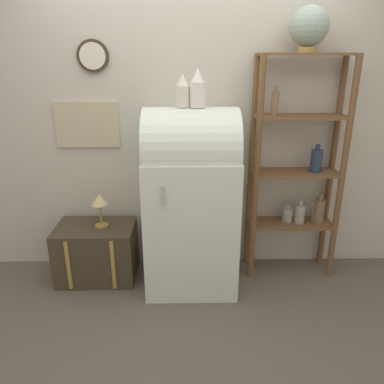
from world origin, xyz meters
name	(u,v)px	position (x,y,z in m)	size (l,w,h in m)	color
ground_plane	(191,295)	(0.00, 0.00, 0.00)	(12.00, 12.00, 0.00)	#60564C
wall_back	(189,116)	(-0.01, 0.57, 1.35)	(7.00, 0.09, 2.70)	beige
refrigerator	(191,197)	(0.00, 0.22, 0.76)	(0.72, 0.69, 1.47)	silver
suitcase_trunk	(97,252)	(-0.81, 0.29, 0.24)	(0.65, 0.44, 0.48)	#423828
shelf_unit	(298,166)	(0.89, 0.39, 0.97)	(0.74, 0.28, 1.84)	brown
globe	(309,27)	(0.86, 0.36, 2.02)	(0.28, 0.28, 0.32)	#AD8942
vase_left	(183,92)	(-0.06, 0.23, 1.58)	(0.10, 0.10, 0.23)	silver
vase_center	(198,89)	(0.05, 0.21, 1.60)	(0.11, 0.11, 0.28)	white
desk_lamp	(100,202)	(-0.75, 0.30, 0.69)	(0.14, 0.14, 0.29)	#AD8942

